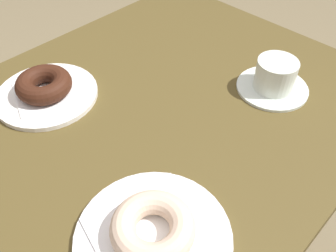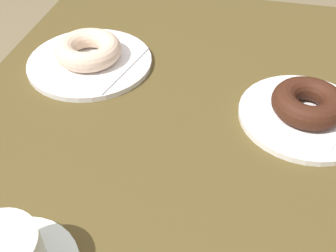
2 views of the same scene
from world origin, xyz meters
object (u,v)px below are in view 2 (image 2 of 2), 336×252
object	(u,v)px
donut_chocolate_ring	(308,103)
donut_sugar_ring	(88,50)
plate_sugar_ring	(90,62)
plate_chocolate_ring	(304,116)

from	to	relation	value
donut_chocolate_ring	donut_sugar_ring	world-z (taller)	donut_chocolate_ring
donut_chocolate_ring	plate_sugar_ring	distance (m)	0.40
donut_sugar_ring	plate_sugar_ring	bearing A→B (deg)	0.00
plate_chocolate_ring	plate_sugar_ring	xyz separation A→B (m)	(0.07, 0.40, -0.00)
plate_sugar_ring	donut_sugar_ring	size ratio (longest dim) A/B	1.90
donut_chocolate_ring	plate_sugar_ring	world-z (taller)	donut_chocolate_ring
plate_chocolate_ring	donut_chocolate_ring	world-z (taller)	donut_chocolate_ring
plate_sugar_ring	donut_sugar_ring	xyz separation A→B (m)	(0.00, 0.00, 0.03)
plate_chocolate_ring	donut_chocolate_ring	size ratio (longest dim) A/B	1.84
plate_chocolate_ring	plate_sugar_ring	bearing A→B (deg)	79.76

